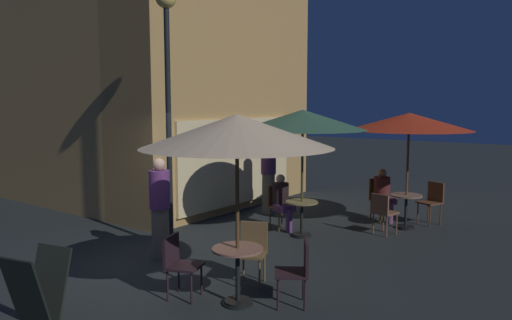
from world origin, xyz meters
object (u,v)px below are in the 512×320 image
(cafe_table_2, at_px, (406,205))
(patio_umbrella_1, at_px, (237,132))
(patio_umbrella_0, at_px, (303,120))
(cafe_chair_1, at_px, (298,267))
(cafe_table_1, at_px, (238,265))
(cafe_chair_3, at_px, (178,260))
(menu_sandwich_board, at_px, (38,286))
(cafe_chair_2, at_px, (253,247))
(patron_seated_1, at_px, (383,192))
(cafe_chair_0, at_px, (278,203))
(patron_seated_0, at_px, (282,198))
(patio_umbrella_2, at_px, (409,122))
(street_lamp_near_corner, at_px, (167,58))
(patron_standing_2, at_px, (268,176))
(cafe_chair_4, at_px, (383,210))
(cafe_chair_6, at_px, (379,195))
(cafe_chair_5, at_px, (432,199))
(cafe_table_0, at_px, (302,212))
(patron_standing_3, at_px, (160,208))

(cafe_table_2, bearing_deg, patio_umbrella_1, 175.68)
(patio_umbrella_0, bearing_deg, cafe_chair_1, -149.46)
(cafe_table_1, height_order, cafe_chair_3, cafe_chair_3)
(menu_sandwich_board, relative_size, cafe_chair_2, 0.96)
(cafe_chair_1, distance_m, cafe_chair_3, 1.64)
(cafe_table_2, distance_m, patron_seated_1, 0.76)
(cafe_chair_0, height_order, patron_seated_0, patron_seated_0)
(menu_sandwich_board, height_order, patio_umbrella_2, patio_umbrella_2)
(cafe_chair_0, bearing_deg, cafe_chair_3, -56.67)
(street_lamp_near_corner, height_order, patio_umbrella_2, street_lamp_near_corner)
(patio_umbrella_0, distance_m, patron_seated_0, 1.79)
(cafe_table_2, xyz_separation_m, cafe_chair_0, (-1.61, 2.21, 0.05))
(street_lamp_near_corner, height_order, patron_seated_1, street_lamp_near_corner)
(cafe_chair_0, relative_size, cafe_chair_3, 1.05)
(cafe_table_2, relative_size, patron_seated_1, 0.62)
(cafe_table_1, relative_size, cafe_chair_2, 0.86)
(cafe_table_2, relative_size, patron_standing_2, 0.40)
(cafe_table_2, xyz_separation_m, cafe_chair_4, (-0.78, 0.20, 0.01))
(cafe_table_1, relative_size, cafe_chair_4, 0.91)
(cafe_chair_1, xyz_separation_m, cafe_chair_6, (5.20, 1.05, 0.05))
(cafe_chair_3, xyz_separation_m, cafe_chair_6, (5.95, -0.42, 0.04))
(cafe_chair_1, distance_m, cafe_chair_4, 4.03)
(cafe_chair_2, relative_size, cafe_chair_5, 0.97)
(cafe_chair_0, bearing_deg, patron_standing_2, 152.35)
(cafe_chair_0, xyz_separation_m, cafe_chair_2, (-2.86, -1.48, -0.02))
(cafe_table_1, distance_m, patio_umbrella_2, 5.53)
(cafe_chair_1, relative_size, patron_seated_0, 0.74)
(cafe_chair_1, bearing_deg, patron_standing_2, -85.03)
(patio_umbrella_1, height_order, cafe_chair_6, patio_umbrella_1)
(cafe_chair_1, relative_size, cafe_chair_3, 1.00)
(cafe_chair_5, bearing_deg, cafe_table_1, 16.81)
(patio_umbrella_1, bearing_deg, patio_umbrella_0, 17.51)
(cafe_chair_3, relative_size, cafe_chair_5, 0.93)
(patron_seated_1, bearing_deg, cafe_chair_4, -40.36)
(cafe_chair_5, bearing_deg, cafe_chair_3, 10.04)
(cafe_chair_2, xyz_separation_m, cafe_chair_6, (4.89, 0.06, 0.03))
(menu_sandwich_board, distance_m, patron_standing_2, 6.66)
(cafe_table_2, height_order, patio_umbrella_0, patio_umbrella_0)
(cafe_table_0, xyz_separation_m, cafe_chair_6, (2.28, -0.68, 0.08))
(cafe_table_1, height_order, cafe_chair_1, cafe_chair_1)
(cafe_chair_5, bearing_deg, patio_umbrella_2, -0.00)
(cafe_chair_4, relative_size, cafe_chair_6, 0.89)
(street_lamp_near_corner, distance_m, patio_umbrella_0, 2.85)
(street_lamp_near_corner, relative_size, cafe_chair_1, 5.39)
(cafe_table_0, bearing_deg, patron_seated_1, -19.95)
(patron_standing_2, bearing_deg, cafe_chair_1, 169.65)
(cafe_table_1, relative_size, cafe_table_2, 1.05)
(cafe_table_2, relative_size, patio_umbrella_0, 0.29)
(patio_umbrella_0, bearing_deg, patron_standing_3, 154.48)
(cafe_chair_1, xyz_separation_m, cafe_chair_2, (0.32, 0.99, 0.02))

